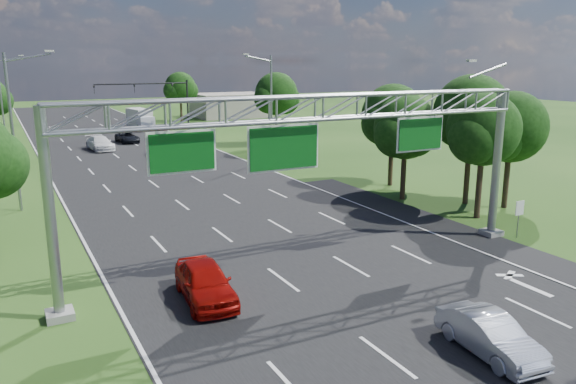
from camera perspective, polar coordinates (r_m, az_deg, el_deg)
ground at (r=42.30m, az=-9.78°, el=0.02°), size 220.00×220.00×0.00m
road at (r=42.30m, az=-9.78°, el=0.02°), size 18.00×180.00×0.02m
road_flare at (r=33.83m, az=15.91°, el=-3.64°), size 3.00×30.00×0.02m
sign_gantry at (r=24.96m, az=3.31°, el=7.18°), size 23.50×1.00×9.56m
regulatory_sign at (r=33.02m, az=22.45°, el=-1.83°), size 0.60×0.08×2.10m
traffic_signal at (r=77.05m, az=-12.74°, el=9.65°), size 12.21×0.24×7.00m
streetlight_l_near at (r=39.52m, az=-25.97°, el=6.18°), size 2.97×0.22×10.16m
streetlight_l_far at (r=74.42m, az=-27.00°, el=8.76°), size 2.97×0.22×10.16m
streetlight_r_mid at (r=54.85m, az=-1.90°, el=9.09°), size 2.97×0.22×10.16m
tree_cluster_right at (r=39.62m, az=16.13°, el=6.62°), size 9.91×14.60×8.68m
tree_verge_rd at (r=64.15m, az=-1.16°, el=9.74°), size 5.76×4.80×8.28m
tree_verge_re at (r=91.37m, az=-10.85°, el=10.26°), size 5.76×4.80×7.84m
building_right at (r=98.58m, az=-5.87°, el=8.76°), size 12.00×9.00×4.00m
red_coupe at (r=23.17m, az=-8.42°, el=-9.03°), size 2.31×4.82×1.59m
silver_sedan at (r=20.23m, az=19.82°, el=-13.50°), size 1.80×4.22×1.35m
car_queue_a at (r=64.62m, az=-18.56°, el=4.73°), size 2.66×5.39×1.51m
car_queue_b at (r=69.63m, az=-16.00°, el=5.35°), size 2.39×4.56×1.22m
car_queue_d at (r=58.48m, az=-12.23°, el=4.34°), size 1.79×4.88×1.60m
box_truck at (r=83.56m, az=-14.75°, el=7.16°), size 2.76×7.57×2.79m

